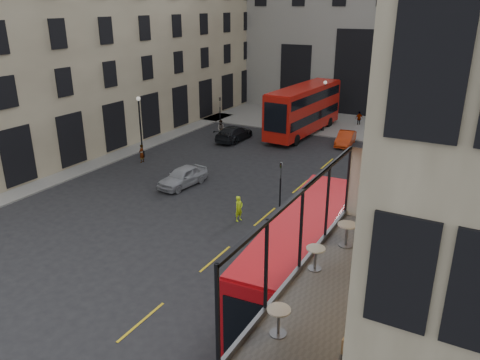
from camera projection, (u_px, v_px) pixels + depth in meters
The scene contains 30 objects.
ground at pixel (180, 337), 19.05m from camera, with size 140.00×140.00×0.00m, color black.
host_frontage at pixel (338, 345), 15.31m from camera, with size 3.00×11.00×4.50m, color #C4B593.
cafe_floor at pixel (344, 285), 14.49m from camera, with size 3.00×10.00×0.10m, color slate.
building_left at pixel (64, 19), 43.58m from camera, with size 14.60×50.60×22.00m.
gateway at pixel (373, 32), 57.26m from camera, with size 35.00×10.60×18.00m.
pavement_far at pixel (334, 123), 52.84m from camera, with size 40.00×12.00×0.12m, color slate.
pavement_left at pixel (49, 166), 38.80m from camera, with size 8.00×48.00×0.12m, color slate.
traffic_light_near at pixel (280, 184), 28.46m from camera, with size 0.16×0.20×3.80m.
traffic_light_far at pixel (220, 111), 47.89m from camera, with size 0.16×0.20×3.80m.
street_lamp_a at pixel (141, 130), 40.62m from camera, with size 0.36×0.36×5.33m.
street_lamp_b at pixel (324, 109), 48.74m from camera, with size 0.36×0.36×5.33m.
bus_near at pixel (302, 259), 20.07m from camera, with size 3.30×11.08×4.36m.
bus_far at pixel (304, 107), 47.70m from camera, with size 3.54×12.51×4.93m.
car_a at pixel (183, 177), 34.59m from camera, with size 1.72×4.26×1.45m, color #999BA1.
car_b at pixel (346, 138), 44.55m from camera, with size 1.40×4.03×1.33m, color #AC290A.
car_c at pixel (234, 133), 46.10m from camera, with size 2.04×5.03×1.46m, color black.
bicycle at pixel (268, 231), 26.95m from camera, with size 0.55×1.57×0.83m, color gray.
cyclist at pixel (239, 209), 28.98m from camera, with size 0.60×0.39×1.63m, color #D6FF1A.
pedestrian_a at pixel (221, 129), 47.23m from camera, with size 0.84×0.65×1.73m, color gray.
pedestrian_b at pixel (328, 115), 52.52m from camera, with size 1.19×0.69×1.85m, color gray.
pedestrian_c at pixel (359, 119), 51.70m from camera, with size 0.93×0.39×1.59m, color gray.
pedestrian_d at pixel (416, 146), 41.78m from camera, with size 0.80×0.52×1.63m, color gray.
pedestrian_e at pixel (142, 153), 39.72m from camera, with size 0.57×0.37×1.56m, color gray.
cafe_table_near at pixel (279, 318), 12.10m from camera, with size 0.63×0.63×0.78m.
cafe_table_mid at pixel (315, 255), 15.10m from camera, with size 0.62×0.62×0.78m.
cafe_table_far at pixel (347, 231), 16.56m from camera, with size 0.69×0.69×0.86m.
cafe_chair_a at pixel (352, 345), 11.54m from camera, with size 0.43×0.43×0.81m.
cafe_chair_b at pixel (362, 291), 13.68m from camera, with size 0.50×0.50×0.85m.
cafe_chair_c at pixel (367, 290), 13.65m from camera, with size 0.58×0.58×0.96m.
cafe_chair_d at pixel (400, 242), 16.38m from camera, with size 0.53×0.53×0.98m.
Camera 1 is at (9.67, -12.41, 12.74)m, focal length 35.00 mm.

